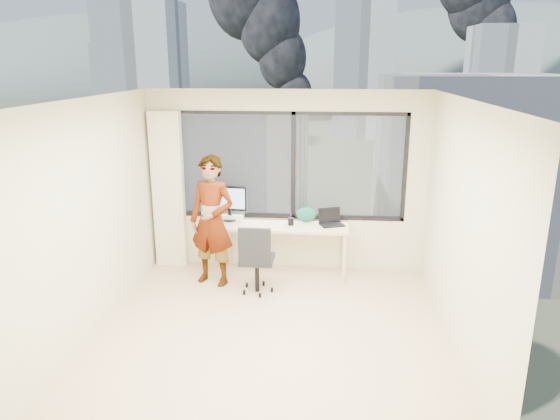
# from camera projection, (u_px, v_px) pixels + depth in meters

# --- Properties ---
(floor) EXTENTS (4.00, 4.00, 0.01)m
(floor) POSITION_uv_depth(u_px,v_px,m) (272.00, 330.00, 5.93)
(floor) COLOR #D1B088
(floor) RESTS_ON ground
(ceiling) EXTENTS (4.00, 4.00, 0.01)m
(ceiling) POSITION_uv_depth(u_px,v_px,m) (271.00, 99.00, 5.21)
(ceiling) COLOR white
(ceiling) RESTS_ON ground
(wall_front) EXTENTS (4.00, 0.01, 2.60)m
(wall_front) POSITION_uv_depth(u_px,v_px,m) (241.00, 306.00, 3.65)
(wall_front) COLOR beige
(wall_front) RESTS_ON ground
(wall_left) EXTENTS (0.01, 4.00, 2.60)m
(wall_left) POSITION_uv_depth(u_px,v_px,m) (92.00, 217.00, 5.75)
(wall_left) COLOR beige
(wall_left) RESTS_ON ground
(wall_right) EXTENTS (0.01, 4.00, 2.60)m
(wall_right) POSITION_uv_depth(u_px,v_px,m) (462.00, 227.00, 5.39)
(wall_right) COLOR beige
(wall_right) RESTS_ON ground
(window_wall) EXTENTS (3.30, 0.16, 1.55)m
(window_wall) POSITION_uv_depth(u_px,v_px,m) (290.00, 166.00, 7.42)
(window_wall) COLOR black
(window_wall) RESTS_ON ground
(curtain) EXTENTS (0.45, 0.14, 2.30)m
(curtain) POSITION_uv_depth(u_px,v_px,m) (168.00, 190.00, 7.56)
(curtain) COLOR beige
(curtain) RESTS_ON floor
(desk) EXTENTS (1.80, 0.60, 0.75)m
(desk) POSITION_uv_depth(u_px,v_px,m) (284.00, 249.00, 7.41)
(desk) COLOR beige
(desk) RESTS_ON floor
(chair) EXTENTS (0.50, 0.50, 0.97)m
(chair) POSITION_uv_depth(u_px,v_px,m) (257.00, 257.00, 6.81)
(chair) COLOR black
(chair) RESTS_ON floor
(person) EXTENTS (0.75, 0.60, 1.78)m
(person) POSITION_uv_depth(u_px,v_px,m) (212.00, 221.00, 6.98)
(person) COLOR #2D2D33
(person) RESTS_ON floor
(monitor) EXTENTS (0.52, 0.17, 0.52)m
(monitor) POSITION_uv_depth(u_px,v_px,m) (230.00, 203.00, 7.43)
(monitor) COLOR black
(monitor) RESTS_ON desk
(game_console) EXTENTS (0.32, 0.27, 0.07)m
(game_console) POSITION_uv_depth(u_px,v_px,m) (233.00, 216.00, 7.57)
(game_console) COLOR white
(game_console) RESTS_ON desk
(laptop) EXTENTS (0.42, 0.43, 0.21)m
(laptop) POSITION_uv_depth(u_px,v_px,m) (332.00, 218.00, 7.24)
(laptop) COLOR black
(laptop) RESTS_ON desk
(cellphone) EXTENTS (0.11, 0.08, 0.01)m
(cellphone) POSITION_uv_depth(u_px,v_px,m) (328.00, 227.00, 7.16)
(cellphone) COLOR black
(cellphone) RESTS_ON desk
(pen_cup) EXTENTS (0.10, 0.10, 0.11)m
(pen_cup) POSITION_uv_depth(u_px,v_px,m) (291.00, 222.00, 7.26)
(pen_cup) COLOR black
(pen_cup) RESTS_ON desk
(handbag) EXTENTS (0.31, 0.24, 0.22)m
(handbag) POSITION_uv_depth(u_px,v_px,m) (306.00, 214.00, 7.41)
(handbag) COLOR #0C4D3F
(handbag) RESTS_ON desk
(exterior_ground) EXTENTS (400.00, 400.00, 0.04)m
(exterior_ground) POSITION_uv_depth(u_px,v_px,m) (326.00, 135.00, 124.64)
(exterior_ground) COLOR #515B3D
(exterior_ground) RESTS_ON ground
(near_bldg_a) EXTENTS (16.00, 12.00, 14.00)m
(near_bldg_a) POSITION_uv_depth(u_px,v_px,m) (193.00, 205.00, 37.37)
(near_bldg_a) COLOR beige
(near_bldg_a) RESTS_ON exterior_ground
(near_bldg_b) EXTENTS (14.00, 13.00, 16.00)m
(near_bldg_b) POSITION_uv_depth(u_px,v_px,m) (465.00, 174.00, 42.89)
(near_bldg_b) COLOR silver
(near_bldg_b) RESTS_ON exterior_ground
(far_tower_a) EXTENTS (14.00, 14.00, 28.00)m
(far_tower_a) POSITION_uv_depth(u_px,v_px,m) (145.00, 78.00, 99.95)
(far_tower_a) COLOR silver
(far_tower_a) RESTS_ON exterior_ground
(far_tower_b) EXTENTS (13.00, 13.00, 30.00)m
(far_tower_b) POSITION_uv_depth(u_px,v_px,m) (362.00, 70.00, 119.80)
(far_tower_b) COLOR silver
(far_tower_b) RESTS_ON exterior_ground
(far_tower_c) EXTENTS (15.00, 15.00, 26.00)m
(far_tower_c) POSITION_uv_depth(u_px,v_px,m) (499.00, 77.00, 136.21)
(far_tower_c) COLOR silver
(far_tower_c) RESTS_ON exterior_ground
(far_tower_d) EXTENTS (16.00, 14.00, 22.00)m
(far_tower_d) POSITION_uv_depth(u_px,v_px,m) (127.00, 82.00, 155.64)
(far_tower_d) COLOR silver
(far_tower_d) RESTS_ON exterior_ground
(hill_a) EXTENTS (288.00, 216.00, 90.00)m
(hill_a) POSITION_uv_depth(u_px,v_px,m) (137.00, 90.00, 326.70)
(hill_a) COLOR slate
(hill_a) RESTS_ON exterior_ground
(hill_b) EXTENTS (300.00, 220.00, 96.00)m
(hill_b) POSITION_uv_depth(u_px,v_px,m) (497.00, 91.00, 307.20)
(hill_b) COLOR slate
(hill_b) RESTS_ON exterior_ground
(tree_a) EXTENTS (7.00, 7.00, 8.00)m
(tree_a) POSITION_uv_depth(u_px,v_px,m) (48.00, 285.00, 31.16)
(tree_a) COLOR #1E4717
(tree_a) RESTS_ON exterior_ground
(tree_b) EXTENTS (7.60, 7.60, 9.00)m
(tree_b) POSITION_uv_depth(u_px,v_px,m) (393.00, 325.00, 25.42)
(tree_b) COLOR #1E4717
(tree_b) RESTS_ON exterior_ground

